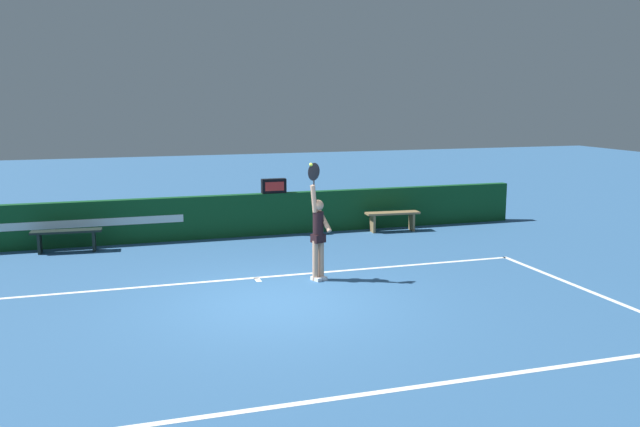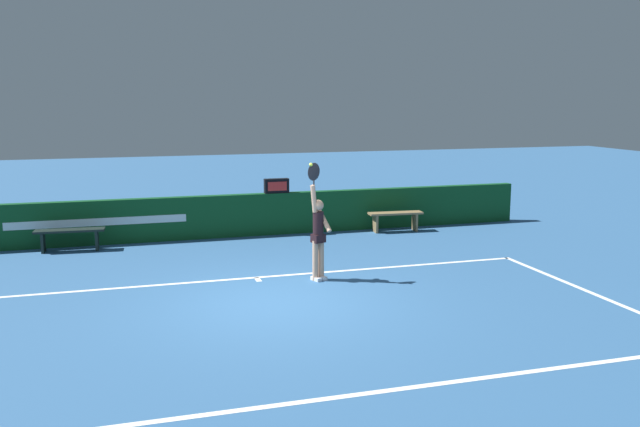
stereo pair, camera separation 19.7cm
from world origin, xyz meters
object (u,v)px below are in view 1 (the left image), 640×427
at_px(speed_display, 274,186).
at_px(tennis_player, 318,232).
at_px(courtside_bench_far, 67,235).
at_px(tennis_ball, 311,165).
at_px(courtside_bench_near, 392,217).

relative_size(speed_display, tennis_player, 0.27).
xyz_separation_m(speed_display, courtside_bench_far, (-5.00, -0.55, -0.87)).
xyz_separation_m(speed_display, tennis_ball, (-0.40, -4.63, 1.00)).
distance_m(tennis_player, courtside_bench_far, 6.25).
bearing_deg(speed_display, courtside_bench_far, -173.73).
bearing_deg(courtside_bench_far, tennis_player, -40.00).
bearing_deg(speed_display, tennis_player, -92.91).
height_order(speed_display, courtside_bench_near, speed_display).
distance_m(speed_display, courtside_bench_far, 5.10).
relative_size(tennis_player, courtside_bench_near, 1.59).
relative_size(courtside_bench_near, courtside_bench_far, 0.93).
bearing_deg(tennis_ball, courtside_bench_far, 138.45).
distance_m(speed_display, tennis_ball, 4.75).
height_order(speed_display, tennis_player, tennis_player).
distance_m(tennis_ball, courtside_bench_far, 6.43).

